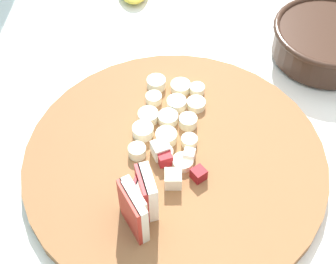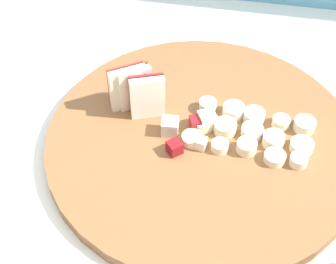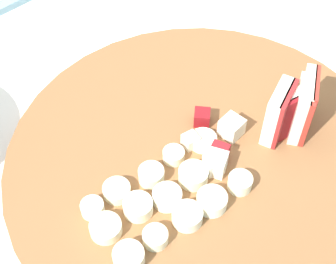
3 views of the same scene
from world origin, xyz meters
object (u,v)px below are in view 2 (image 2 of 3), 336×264
(cutting_board, at_px, (202,141))
(banana_slice_rows, at_px, (252,131))
(apple_wedge_fan, at_px, (138,91))
(apple_dice_pile, at_px, (192,127))

(cutting_board, distance_m, banana_slice_rows, 0.07)
(cutting_board, bearing_deg, apple_wedge_fan, 158.35)
(apple_dice_pile, relative_size, banana_slice_rows, 0.47)
(apple_dice_pile, bearing_deg, apple_wedge_fan, 157.29)
(cutting_board, distance_m, apple_wedge_fan, 0.11)
(cutting_board, bearing_deg, banana_slice_rows, 13.02)
(apple_dice_pile, height_order, banana_slice_rows, apple_dice_pile)
(cutting_board, xyz_separation_m, banana_slice_rows, (0.06, 0.01, 0.02))
(apple_dice_pile, bearing_deg, banana_slice_rows, 7.74)
(apple_wedge_fan, height_order, banana_slice_rows, apple_wedge_fan)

